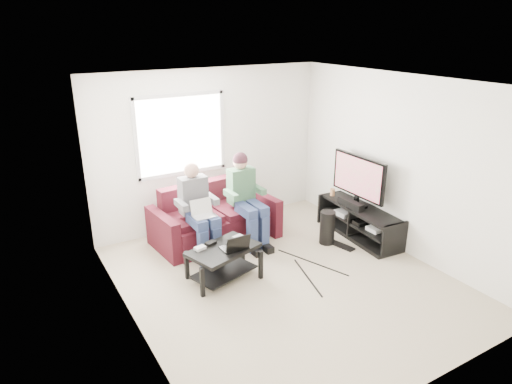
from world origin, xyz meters
TOP-DOWN VIEW (x-y plane):
  - floor at (0.00, 0.00)m, footprint 4.50×4.50m
  - ceiling at (0.00, 0.00)m, footprint 4.50×4.50m
  - wall_back at (0.00, 2.25)m, footprint 4.50×0.00m
  - wall_front at (0.00, -2.25)m, footprint 4.50×0.00m
  - wall_left at (-2.00, 0.00)m, footprint 0.00×4.50m
  - wall_right at (2.00, 0.00)m, footprint 0.00×4.50m
  - window at (-0.50, 2.23)m, footprint 1.48×0.04m
  - sofa at (-0.27, 1.62)m, footprint 1.95×1.02m
  - person_left at (-0.67, 1.28)m, footprint 0.40×0.71m
  - person_right at (0.13, 1.30)m, footprint 0.40×0.71m
  - laptop_silver at (-0.67, 1.09)m, footprint 0.33×0.24m
  - coffee_table at (-0.68, 0.46)m, footprint 1.04×0.80m
  - laptop_black at (-0.56, 0.38)m, footprint 0.40×0.33m
  - controller_a at (-0.96, 0.58)m, footprint 0.16×0.12m
  - controller_b at (-0.78, 0.64)m, footprint 0.16×0.13m
  - controller_c at (-0.38, 0.61)m, footprint 0.16×0.12m
  - tv_stand at (1.77, 0.51)m, footprint 0.57×1.57m
  - tv at (1.77, 0.61)m, footprint 0.12×1.10m
  - soundbar at (1.65, 0.61)m, footprint 0.12×0.50m
  - drink_cup at (1.72, 1.14)m, footprint 0.08×0.08m
  - console_white at (1.77, 0.11)m, footprint 0.30×0.22m
  - console_grey at (1.77, 0.81)m, footprint 0.34×0.26m
  - console_black at (1.77, 0.46)m, footprint 0.38×0.30m
  - subwoofer at (1.18, 0.59)m, footprint 0.23×0.23m
  - keyboard_floor at (1.31, 0.37)m, footprint 0.22×0.43m
  - end_table at (0.54, 1.80)m, footprint 0.32×0.32m

SIDE VIEW (x-z plane):
  - floor at x=0.00m, z-range 0.00..0.00m
  - keyboard_floor at x=1.31m, z-range 0.00..0.02m
  - tv_stand at x=1.77m, z-range -0.03..0.48m
  - end_table at x=0.54m, z-range -0.03..0.55m
  - subwoofer at x=1.18m, z-range 0.00..0.53m
  - console_white at x=1.77m, z-range 0.27..0.33m
  - console_black at x=1.77m, z-range 0.27..0.34m
  - console_grey at x=1.77m, z-range 0.27..0.35m
  - sofa at x=-0.27m, z-range -0.12..0.77m
  - coffee_table at x=-0.68m, z-range 0.11..0.57m
  - controller_a at x=-0.96m, z-range 0.46..0.50m
  - controller_b at x=-0.78m, z-range 0.46..0.50m
  - controller_c at x=-0.38m, z-range 0.46..0.50m
  - soundbar at x=1.65m, z-range 0.51..0.61m
  - drink_cup at x=1.72m, z-range 0.51..0.63m
  - laptop_black at x=-0.56m, z-range 0.46..0.70m
  - laptop_silver at x=-0.67m, z-range 0.62..0.86m
  - person_left at x=-0.67m, z-range 0.07..1.44m
  - person_right at x=0.13m, z-range 0.11..1.52m
  - tv at x=1.77m, z-range 0.56..1.37m
  - wall_back at x=0.00m, z-range -0.95..3.55m
  - wall_front at x=0.00m, z-range -0.95..3.55m
  - wall_left at x=-2.00m, z-range -0.95..3.55m
  - wall_right at x=2.00m, z-range -0.95..3.55m
  - window at x=-0.50m, z-range 0.96..2.24m
  - ceiling at x=0.00m, z-range 2.60..2.60m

